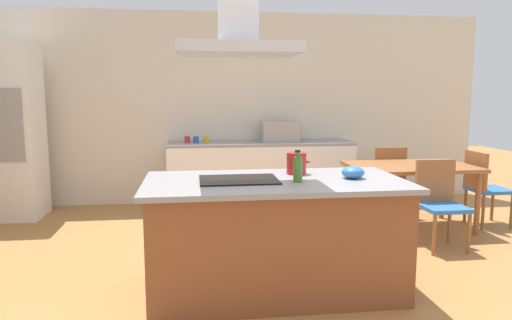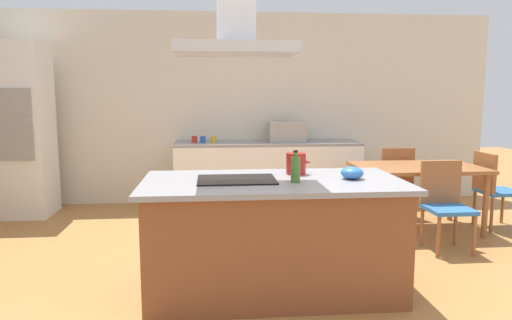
% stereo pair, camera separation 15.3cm
% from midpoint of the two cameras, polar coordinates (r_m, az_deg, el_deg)
% --- Properties ---
extents(ground, '(16.00, 16.00, 0.00)m').
position_cam_midpoint_polar(ground, '(5.31, -1.37, -9.06)').
color(ground, '#AD753D').
extents(wall_back, '(7.20, 0.10, 2.70)m').
position_cam_midpoint_polar(wall_back, '(6.82, -3.00, 6.26)').
color(wall_back, beige).
rests_on(wall_back, ground).
extents(kitchen_island, '(2.02, 1.04, 0.90)m').
position_cam_midpoint_polar(kitchen_island, '(3.75, 1.09, -9.13)').
color(kitchen_island, brown).
rests_on(kitchen_island, ground).
extents(cooktop, '(0.60, 0.44, 0.01)m').
position_cam_midpoint_polar(cooktop, '(3.62, -3.34, -2.41)').
color(cooktop, black).
rests_on(cooktop, kitchen_island).
extents(tea_kettle, '(0.22, 0.16, 0.20)m').
position_cam_midpoint_polar(tea_kettle, '(3.91, 3.83, -0.40)').
color(tea_kettle, '#B21E19').
rests_on(tea_kettle, kitchen_island).
extents(olive_oil_bottle, '(0.07, 0.07, 0.24)m').
position_cam_midpoint_polar(olive_oil_bottle, '(3.54, 3.88, -1.07)').
color(olive_oil_bottle, '#47722D').
rests_on(olive_oil_bottle, kitchen_island).
extents(mixing_bowl, '(0.18, 0.18, 0.10)m').
position_cam_midpoint_polar(mixing_bowl, '(3.75, 10.57, -1.48)').
color(mixing_bowl, '#2D6BB7').
rests_on(mixing_bowl, kitchen_island).
extents(back_counter, '(2.56, 0.62, 0.90)m').
position_cam_midpoint_polar(back_counter, '(6.57, -0.11, -1.69)').
color(back_counter, white).
rests_on(back_counter, ground).
extents(countertop_microwave, '(0.50, 0.38, 0.28)m').
position_cam_midpoint_polar(countertop_microwave, '(6.54, 2.18, 3.47)').
color(countertop_microwave, '#9E9993').
rests_on(countertop_microwave, back_counter).
extents(coffee_mug_red, '(0.08, 0.08, 0.09)m').
position_cam_midpoint_polar(coffee_mug_red, '(6.47, -9.04, 2.48)').
color(coffee_mug_red, red).
rests_on(coffee_mug_red, back_counter).
extents(coffee_mug_blue, '(0.08, 0.08, 0.09)m').
position_cam_midpoint_polar(coffee_mug_blue, '(6.44, -7.98, 2.47)').
color(coffee_mug_blue, '#2D56B2').
rests_on(coffee_mug_blue, back_counter).
extents(coffee_mug_yellow, '(0.08, 0.08, 0.09)m').
position_cam_midpoint_polar(coffee_mug_yellow, '(6.46, -6.73, 2.51)').
color(coffee_mug_yellow, gold).
rests_on(coffee_mug_yellow, back_counter).
extents(wall_oven_stack, '(0.70, 0.66, 2.20)m').
position_cam_midpoint_polar(wall_oven_stack, '(6.64, -28.36, 3.11)').
color(wall_oven_stack, white).
rests_on(wall_oven_stack, ground).
extents(dining_table, '(1.40, 0.90, 0.75)m').
position_cam_midpoint_polar(dining_table, '(5.68, 17.53, -1.40)').
color(dining_table, '#995B33').
rests_on(dining_table, ground).
extents(chair_at_right_end, '(0.42, 0.42, 0.89)m').
position_cam_midpoint_polar(chair_at_right_end, '(6.14, 25.24, -2.60)').
color(chair_at_right_end, '#2D6BB7').
rests_on(chair_at_right_end, ground).
extents(chair_facing_island, '(0.42, 0.42, 0.89)m').
position_cam_midpoint_polar(chair_facing_island, '(5.12, 20.60, -4.35)').
color(chair_facing_island, '#2D6BB7').
rests_on(chair_facing_island, ground).
extents(chair_facing_back_wall, '(0.42, 0.42, 0.89)m').
position_cam_midpoint_polar(chair_facing_back_wall, '(6.30, 14.93, -1.85)').
color(chair_facing_back_wall, '#2D6BB7').
rests_on(chair_facing_back_wall, ground).
extents(range_hood, '(0.90, 0.55, 0.78)m').
position_cam_midpoint_polar(range_hood, '(3.60, -3.50, 16.67)').
color(range_hood, '#ADADB2').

